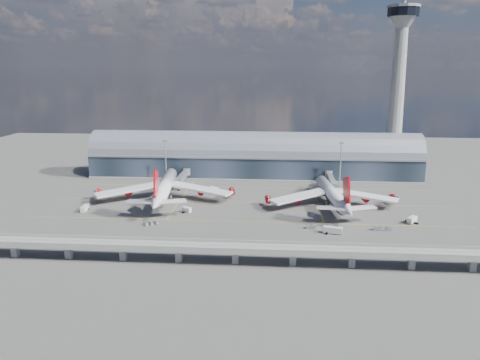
# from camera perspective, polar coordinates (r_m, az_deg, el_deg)

# --- Properties ---
(ground) EXTENTS (500.00, 500.00, 0.00)m
(ground) POSITION_cam_1_polar(r_m,az_deg,el_deg) (217.28, 0.68, -4.23)
(ground) COLOR #474744
(ground) RESTS_ON ground
(taxi_lines) EXTENTS (200.00, 80.12, 0.01)m
(taxi_lines) POSITION_cam_1_polar(r_m,az_deg,el_deg) (238.36, 1.03, -2.59)
(taxi_lines) COLOR gold
(taxi_lines) RESTS_ON ground
(terminal) EXTENTS (200.00, 30.00, 28.00)m
(terminal) POSITION_cam_1_polar(r_m,az_deg,el_deg) (289.91, 1.69, 2.68)
(terminal) COLOR #1D2730
(terminal) RESTS_ON ground
(control_tower) EXTENTS (19.00, 19.00, 103.00)m
(control_tower) POSITION_cam_1_polar(r_m,az_deg,el_deg) (298.34, 18.60, 10.10)
(control_tower) COLOR gray
(control_tower) RESTS_ON ground
(guideway) EXTENTS (220.00, 8.50, 7.20)m
(guideway) POSITION_cam_1_polar(r_m,az_deg,el_deg) (163.93, -0.57, -8.42)
(guideway) COLOR gray
(guideway) RESTS_ON ground
(floodlight_mast_left) EXTENTS (3.00, 0.70, 25.70)m
(floodlight_mast_left) POSITION_cam_1_polar(r_m,az_deg,el_deg) (274.02, -9.05, 2.35)
(floodlight_mast_left) COLOR gray
(floodlight_mast_left) RESTS_ON ground
(floodlight_mast_right) EXTENTS (3.00, 0.70, 25.70)m
(floodlight_mast_right) POSITION_cam_1_polar(r_m,az_deg,el_deg) (269.15, 12.16, 2.00)
(floodlight_mast_right) COLOR gray
(floodlight_mast_right) RESTS_ON ground
(airliner_left) EXTENTS (72.41, 76.14, 23.19)m
(airliner_left) POSITION_cam_1_polar(r_m,az_deg,el_deg) (241.40, -9.20, -0.93)
(airliner_left) COLOR white
(airliner_left) RESTS_ON ground
(airliner_right) EXTENTS (65.90, 68.91, 21.86)m
(airliner_right) POSITION_cam_1_polar(r_m,az_deg,el_deg) (232.69, 11.18, -1.82)
(airliner_right) COLOR white
(airliner_right) RESTS_ON ground
(jet_bridge_left) EXTENTS (4.40, 28.00, 7.25)m
(jet_bridge_left) POSITION_cam_1_polar(r_m,az_deg,el_deg) (271.82, -6.95, 0.50)
(jet_bridge_left) COLOR gray
(jet_bridge_left) RESTS_ON ground
(jet_bridge_right) EXTENTS (4.40, 32.00, 7.25)m
(jet_bridge_right) POSITION_cam_1_polar(r_m,az_deg,el_deg) (266.60, 11.04, 0.08)
(jet_bridge_right) COLOR gray
(jet_bridge_right) RESTS_ON ground
(service_truck_0) EXTENTS (2.66, 6.69, 2.72)m
(service_truck_0) POSITION_cam_1_polar(r_m,az_deg,el_deg) (233.69, -18.41, -3.30)
(service_truck_0) COLOR silver
(service_truck_0) RESTS_ON ground
(service_truck_1) EXTENTS (4.88, 3.98, 2.58)m
(service_truck_1) POSITION_cam_1_polar(r_m,az_deg,el_deg) (221.18, -6.52, -3.64)
(service_truck_1) COLOR silver
(service_truck_1) RESTS_ON ground
(service_truck_2) EXTENTS (8.15, 4.02, 2.84)m
(service_truck_2) POSITION_cam_1_polar(r_m,az_deg,el_deg) (196.63, 11.25, -6.03)
(service_truck_2) COLOR silver
(service_truck_2) RESTS_ON ground
(service_truck_3) EXTENTS (5.42, 5.84, 2.79)m
(service_truck_3) POSITION_cam_1_polar(r_m,az_deg,el_deg) (219.01, 20.24, -4.58)
(service_truck_3) COLOR silver
(service_truck_3) RESTS_ON ground
(service_truck_4) EXTENTS (4.39, 6.16, 3.26)m
(service_truck_4) POSITION_cam_1_polar(r_m,az_deg,el_deg) (262.36, 8.89, -0.85)
(service_truck_4) COLOR silver
(service_truck_4) RESTS_ON ground
(service_truck_5) EXTENTS (5.71, 5.29, 2.73)m
(service_truck_5) POSITION_cam_1_polar(r_m,az_deg,el_deg) (255.41, -3.16, -1.16)
(service_truck_5) COLOR silver
(service_truck_5) RESTS_ON ground
(cargo_train_0) EXTENTS (6.61, 4.64, 1.52)m
(cargo_train_0) POSITION_cam_1_polar(r_m,az_deg,el_deg) (206.80, -10.81, -5.21)
(cargo_train_0) COLOR gray
(cargo_train_0) RESTS_ON ground
(cargo_train_1) EXTENTS (7.72, 1.68, 1.73)m
(cargo_train_1) POSITION_cam_1_polar(r_m,az_deg,el_deg) (205.49, 16.97, -5.67)
(cargo_train_1) COLOR gray
(cargo_train_1) RESTS_ON ground
(cargo_train_2) EXTENTS (4.70, 1.69, 1.58)m
(cargo_train_2) POSITION_cam_1_polar(r_m,az_deg,el_deg) (201.23, 8.67, -5.65)
(cargo_train_2) COLOR gray
(cargo_train_2) RESTS_ON ground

